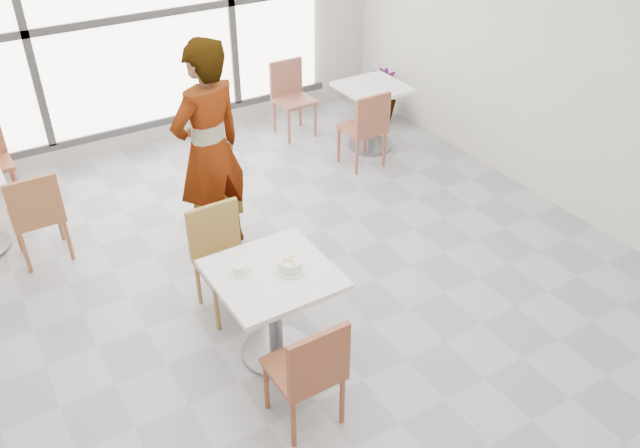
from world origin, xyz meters
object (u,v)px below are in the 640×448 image
coffee_cup (239,270)px  plant_right (382,96)px  bg_chair_right_far (291,93)px  bg_chair_left_near (37,212)px  bg_chair_right_near (367,125)px  chair_near (310,369)px  bg_table_right (372,108)px  oatmeal_bowl (290,265)px  main_table (274,298)px  person (209,151)px  chair_far (221,252)px

coffee_cup → plant_right: coffee_cup is taller
plant_right → bg_chair_right_far: bearing=165.7°
bg_chair_left_near → plant_right: (4.26, 0.87, -0.18)m
bg_chair_right_near → bg_chair_right_far: bearing=-78.3°
bg_chair_right_near → bg_chair_right_far: 1.23m
chair_near → bg_table_right: 4.06m
oatmeal_bowl → bg_chair_right_far: 3.76m
main_table → coffee_cup: bearing=152.3°
bg_chair_right_far → person: bearing=-135.1°
person → chair_near: bearing=65.1°
chair_near → coffee_cup: (-0.08, 0.79, 0.28)m
chair_near → plant_right: (3.20, 3.62, -0.18)m
chair_far → coffee_cup: (-0.12, -0.62, 0.28)m
oatmeal_bowl → bg_table_right: bearing=45.2°
main_table → bg_table_right: bearing=43.4°
chair_near → oatmeal_bowl: 0.74m
chair_near → bg_chair_right_far: bearing=-117.9°
plant_right → oatmeal_bowl: bearing=-134.9°
bg_chair_right_far → coffee_cup: bearing=-124.5°
chair_near → bg_chair_right_far: size_ratio=1.00×
main_table → chair_near: size_ratio=0.92×
coffee_cup → bg_chair_right_far: 3.80m
oatmeal_bowl → person: person is taller
plant_right → coffee_cup: bearing=-139.2°
bg_chair_right_near → plant_right: 1.29m
person → bg_chair_left_near: 1.56m
main_table → person: (0.20, 1.48, 0.44)m
coffee_cup → plant_right: 4.36m
coffee_cup → bg_chair_right_far: (2.15, 3.12, -0.28)m
person → bg_chair_right_far: size_ratio=2.22×
main_table → chair_near: 0.69m
chair_near → chair_far: 1.40m
oatmeal_bowl → plant_right: 4.23m
chair_far → bg_chair_right_far: (2.03, 2.50, 0.00)m
coffee_cup → person: person is taller
bg_chair_left_near → chair_far: bearing=129.1°
person → bg_chair_right_near: (2.00, 0.53, -0.46)m
bg_chair_right_near → bg_chair_right_far: (-0.25, 1.21, 0.00)m
chair_far → person: (0.28, 0.76, 0.46)m
oatmeal_bowl → bg_chair_right_near: size_ratio=0.24×
coffee_cup → bg_table_right: (2.73, 2.28, -0.29)m
plant_right → main_table: bearing=-136.4°
person → main_table: bearing=65.7°
main_table → bg_chair_right_near: 2.98m
chair_far → main_table: bearing=-83.7°
chair_far → bg_table_right: (2.61, 1.67, -0.01)m
chair_far → plant_right: (3.16, 2.21, -0.18)m
chair_far → oatmeal_bowl: chair_far is taller
oatmeal_bowl → bg_chair_left_near: bg_chair_left_near is taller
chair_near → coffee_cup: bearing=-84.1°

